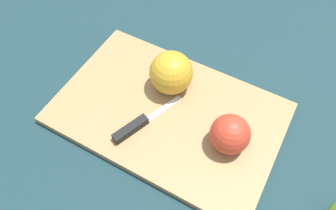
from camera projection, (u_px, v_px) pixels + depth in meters
ground_plane at (168, 115)px, 0.64m from camera, size 4.00×4.00×0.00m
cutting_board at (168, 113)px, 0.64m from camera, size 0.46×0.33×0.02m
apple_half_left at (230, 134)px, 0.56m from camera, size 0.07×0.07×0.07m
apple_half_right at (171, 73)px, 0.63m from camera, size 0.09×0.09×0.09m
knife at (135, 126)px, 0.60m from camera, size 0.09×0.14×0.02m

